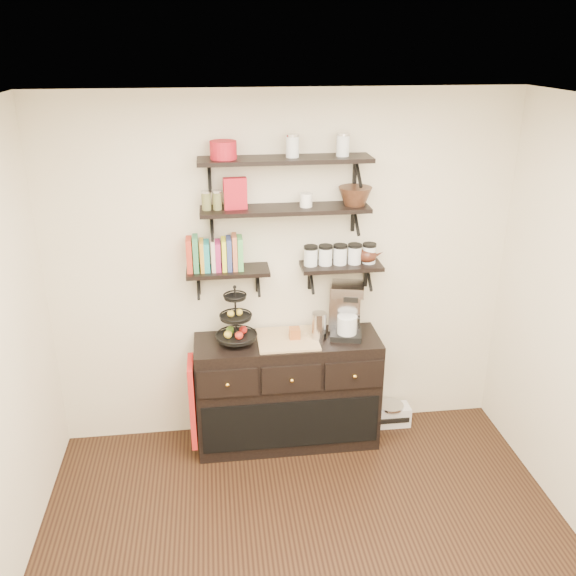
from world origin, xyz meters
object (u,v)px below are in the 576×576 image
Objects in this scene: coffee_maker at (346,310)px; radio at (390,414)px; sideboard at (287,391)px; fruit_stand at (236,324)px.

radio is (0.43, 0.07, -1.01)m from coffee_maker.
coffee_maker reaches higher than sideboard.
fruit_stand is 0.83m from coffee_maker.
sideboard is at bearing -0.43° from fruit_stand.
fruit_stand is (-0.38, 0.00, 0.60)m from sideboard.
sideboard is 0.79m from coffee_maker.
fruit_stand is 1.59m from radio.
radio is (1.26, 0.10, -0.96)m from fruit_stand.
coffee_maker is 1.35× the size of radio.
coffee_maker is (0.83, 0.03, 0.05)m from fruit_stand.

